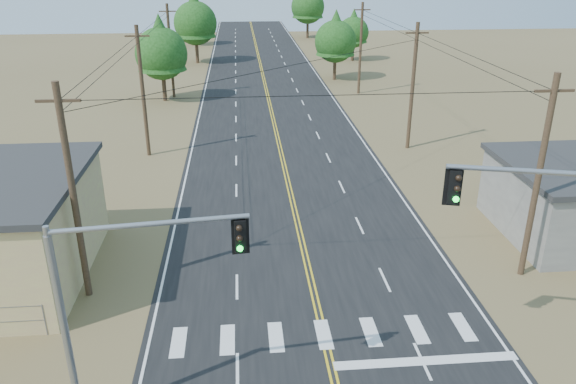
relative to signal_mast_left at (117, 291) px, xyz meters
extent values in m
cube|color=black|center=(7.17, 25.82, -5.00)|extent=(15.00, 200.00, 0.02)
cylinder|color=gray|center=(-4.33, 4.82, -4.26)|extent=(0.06, 0.06, 1.50)
cylinder|color=#4C3826|center=(-3.33, 7.82, -0.01)|extent=(0.30, 0.30, 10.00)
cube|color=#4C3826|center=(-3.33, 7.82, 4.19)|extent=(1.80, 0.12, 0.12)
cylinder|color=#4C3826|center=(-3.33, 27.82, -0.01)|extent=(0.30, 0.30, 10.00)
cube|color=#4C3826|center=(-3.33, 27.82, 4.19)|extent=(1.80, 0.12, 0.12)
cylinder|color=#4C3826|center=(-3.33, 47.82, -0.01)|extent=(0.30, 0.30, 10.00)
cube|color=#4C3826|center=(-3.33, 47.82, 4.19)|extent=(1.80, 0.12, 0.12)
cylinder|color=#4C3826|center=(17.67, 7.82, -0.01)|extent=(0.30, 0.30, 10.00)
cube|color=#4C3826|center=(17.67, 7.82, 4.19)|extent=(1.80, 0.12, 0.12)
cylinder|color=#4C3826|center=(17.67, 27.82, -0.01)|extent=(0.30, 0.30, 10.00)
cube|color=#4C3826|center=(17.67, 27.82, 4.19)|extent=(1.80, 0.12, 0.12)
cylinder|color=#4C3826|center=(17.67, 47.82, -0.01)|extent=(0.30, 0.30, 10.00)
cube|color=#4C3826|center=(17.67, 47.82, 4.19)|extent=(1.80, 0.12, 0.12)
cylinder|color=gray|center=(-1.71, -0.18, -1.45)|extent=(0.24, 0.24, 7.11)
cylinder|color=gray|center=(-1.71, -0.18, 2.10)|extent=(0.18, 0.18, 0.61)
cylinder|color=gray|center=(1.23, 0.14, 2.20)|extent=(5.91, 0.79, 0.16)
cube|color=black|center=(3.87, 0.42, 1.54)|extent=(0.39, 0.34, 1.12)
sphere|color=black|center=(3.85, 0.24, 1.90)|extent=(0.20, 0.20, 0.20)
sphere|color=black|center=(3.85, 0.24, 1.54)|extent=(0.20, 0.20, 0.20)
sphere|color=#0CE533|center=(3.85, 0.24, 1.19)|extent=(0.20, 0.20, 0.20)
cylinder|color=gray|center=(14.51, 1.29, 2.96)|extent=(7.13, 2.06, 0.18)
cube|color=black|center=(11.30, 2.15, 2.23)|extent=(0.47, 0.43, 1.23)
sphere|color=black|center=(11.35, 1.95, 2.62)|extent=(0.22, 0.22, 0.22)
sphere|color=black|center=(11.35, 1.95, 2.23)|extent=(0.22, 0.22, 0.22)
sphere|color=#0CE533|center=(11.35, 1.95, 1.84)|extent=(0.22, 0.22, 0.22)
cylinder|color=#3F2D1E|center=(-4.13, 46.16, -3.35)|extent=(0.44, 0.44, 3.31)
cone|color=#174012|center=(-4.13, 46.16, 1.24)|extent=(5.15, 5.15, 5.88)
sphere|color=#174012|center=(-4.13, 46.16, 0.05)|extent=(5.51, 5.51, 5.51)
cylinder|color=#3F2D1E|center=(-2.02, 69.56, -3.15)|extent=(0.48, 0.48, 3.71)
cone|color=#174012|center=(-2.02, 69.56, 2.00)|extent=(5.77, 5.77, 6.59)
sphere|color=#174012|center=(-2.02, 69.56, 0.66)|extent=(6.18, 6.18, 6.18)
cylinder|color=#3F2D1E|center=(-3.87, 87.67, -3.52)|extent=(0.50, 0.50, 2.98)
cone|color=#174012|center=(-3.87, 87.67, 0.62)|extent=(4.63, 4.63, 5.29)
sphere|color=#174012|center=(-3.87, 87.67, -0.46)|extent=(4.96, 4.96, 4.96)
cylinder|color=#3F2D1E|center=(16.17, 55.76, -3.45)|extent=(0.40, 0.40, 3.11)
cone|color=#174012|center=(16.17, 55.76, 0.88)|extent=(4.85, 4.85, 5.54)
sphere|color=#174012|center=(16.17, 55.76, -0.25)|extent=(5.19, 5.19, 5.19)
cylinder|color=#3F2D1E|center=(21.17, 69.56, -3.65)|extent=(0.46, 0.46, 2.72)
cone|color=#174012|center=(21.17, 69.56, 0.13)|extent=(4.23, 4.23, 4.83)
sphere|color=#174012|center=(21.17, 69.56, -0.86)|extent=(4.53, 4.53, 4.53)
cylinder|color=#3F2D1E|center=(17.42, 95.28, -3.12)|extent=(0.48, 0.48, 3.77)
sphere|color=#174012|center=(17.42, 95.28, 0.75)|extent=(6.28, 6.28, 6.28)
camera|label=1|loc=(4.01, -15.25, 9.60)|focal=35.00mm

